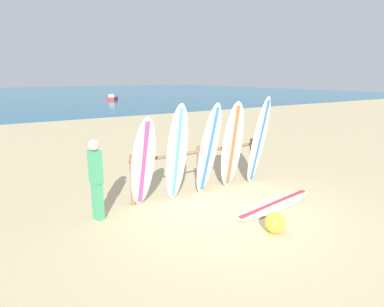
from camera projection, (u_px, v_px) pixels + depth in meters
ground_plane at (230, 218)px, 6.74m from camera, size 120.00×120.00×0.00m
ocean_water at (7, 94)px, 54.14m from camera, size 120.00×80.00×0.01m
surfboard_rack at (198, 161)px, 8.19m from camera, size 3.67×0.09×1.17m
surfboard_leaning_far_left at (143, 164)px, 6.93m from camera, size 0.58×0.84×2.10m
surfboard_leaning_left at (177, 154)px, 7.33m from camera, size 0.54×0.65×2.31m
surfboard_leaning_center_left at (209, 150)px, 7.78m from camera, size 0.60×0.72×2.29m
surfboard_leaning_center at (232, 146)px, 8.25m from camera, size 0.65×0.64×2.29m
surfboard_leaning_center_right at (259, 141)px, 8.59m from camera, size 0.56×0.63×2.38m
surfboard_lying_on_sand at (275, 204)px, 7.39m from camera, size 2.68×0.97×0.08m
beachgoer_standing at (96, 176)px, 6.49m from camera, size 0.24×0.30×1.67m
small_boat_offshore at (112, 98)px, 40.58m from camera, size 1.95×2.29×0.71m
beach_ball at (275, 223)px, 6.08m from camera, size 0.39×0.39×0.39m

